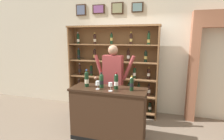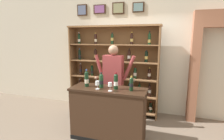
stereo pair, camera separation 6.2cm
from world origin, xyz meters
name	(u,v)px [view 1 (the left image)]	position (x,y,z in m)	size (l,w,h in m)	color
ground_plane	(118,140)	(0.00, 0.00, -0.01)	(14.00, 14.00, 0.02)	#6B5B4C
back_wall	(134,52)	(0.00, 1.59, 1.54)	(12.00, 0.19, 3.07)	beige
wine_shelf	(112,69)	(-0.48, 1.23, 1.14)	(2.30, 0.38, 2.21)	brown
archway_doorway	(222,61)	(1.99, 1.45, 1.41)	(1.37, 0.45, 2.49)	#935B42
tasting_counter	(108,114)	(-0.19, 0.00, 0.50)	(1.41, 0.53, 1.00)	#382316
shopkeeper	(113,76)	(-0.28, 0.60, 1.10)	(0.93, 0.22, 1.77)	#2D3347
tasting_bottle_riserva	(87,79)	(-0.62, 0.00, 1.15)	(0.08, 0.08, 0.33)	black
tasting_bottle_rosso	(101,80)	(-0.33, 0.01, 1.14)	(0.08, 0.08, 0.29)	#19381E
tasting_bottle_prosecco	(116,81)	(-0.04, -0.01, 1.15)	(0.08, 0.08, 0.31)	black
tasting_bottle_brunello	(132,83)	(0.25, -0.01, 1.13)	(0.07, 0.07, 0.27)	black
wine_glass_spare	(110,85)	(-0.10, -0.15, 1.11)	(0.07, 0.07, 0.16)	silver
wine_glass_right	(98,84)	(-0.36, -0.10, 1.10)	(0.08, 0.08, 0.15)	silver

